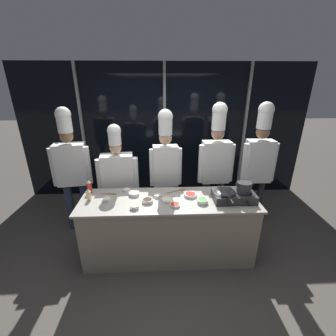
# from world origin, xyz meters

# --- Properties ---
(ground_plane) EXTENTS (24.00, 24.00, 0.00)m
(ground_plane) POSITION_xyz_m (0.00, 0.00, 0.00)
(ground_plane) COLOR #47423D
(window_wall_back) EXTENTS (5.80, 0.09, 2.70)m
(window_wall_back) POSITION_xyz_m (0.00, 1.95, 1.35)
(window_wall_back) COLOR black
(window_wall_back) RESTS_ON ground_plane
(demo_counter) EXTENTS (2.35, 0.72, 0.89)m
(demo_counter) POSITION_xyz_m (0.00, 0.00, 0.45)
(demo_counter) COLOR gray
(demo_counter) RESTS_ON ground_plane
(portable_stove) EXTENTS (0.54, 0.34, 0.12)m
(portable_stove) POSITION_xyz_m (0.85, -0.05, 0.95)
(portable_stove) COLOR #28282B
(portable_stove) RESTS_ON demo_counter
(frying_pan) EXTENTS (0.29, 0.49, 0.04)m
(frying_pan) POSITION_xyz_m (0.73, -0.05, 1.03)
(frying_pan) COLOR #232326
(frying_pan) RESTS_ON portable_stove
(stock_pot) EXTENTS (0.22, 0.19, 0.13)m
(stock_pot) POSITION_xyz_m (0.97, -0.05, 1.09)
(stock_pot) COLOR #333335
(stock_pot) RESTS_ON portable_stove
(squeeze_bottle_oil) EXTENTS (0.06, 0.06, 0.16)m
(squeeze_bottle_oil) POSITION_xyz_m (-1.05, 0.03, 0.97)
(squeeze_bottle_oil) COLOR beige
(squeeze_bottle_oil) RESTS_ON demo_counter
(squeeze_bottle_chili) EXTENTS (0.06, 0.06, 0.20)m
(squeeze_bottle_chili) POSITION_xyz_m (-1.10, 0.24, 0.99)
(squeeze_bottle_chili) COLOR red
(squeeze_bottle_chili) RESTS_ON demo_counter
(prep_bowl_ginger) EXTENTS (0.11, 0.11, 0.05)m
(prep_bowl_ginger) POSITION_xyz_m (-0.43, -0.21, 0.92)
(prep_bowl_ginger) COLOR white
(prep_bowl_ginger) RESTS_ON demo_counter
(prep_bowl_garlic) EXTENTS (0.10, 0.10, 0.03)m
(prep_bowl_garlic) POSITION_xyz_m (-0.59, 0.26, 0.91)
(prep_bowl_garlic) COLOR white
(prep_bowl_garlic) RESTS_ON demo_counter
(prep_bowl_scallions) EXTENTS (0.14, 0.14, 0.05)m
(prep_bowl_scallions) POSITION_xyz_m (0.43, -0.11, 0.92)
(prep_bowl_scallions) COLOR white
(prep_bowl_scallions) RESTS_ON demo_counter
(prep_bowl_bell_pepper) EXTENTS (0.17, 0.17, 0.04)m
(prep_bowl_bell_pepper) POSITION_xyz_m (0.30, 0.08, 0.92)
(prep_bowl_bell_pepper) COLOR white
(prep_bowl_bell_pepper) RESTS_ON demo_counter
(prep_bowl_noodles) EXTENTS (0.15, 0.15, 0.04)m
(prep_bowl_noodles) POSITION_xyz_m (-0.02, -0.04, 0.91)
(prep_bowl_noodles) COLOR white
(prep_bowl_noodles) RESTS_ON demo_counter
(prep_bowl_shrimp) EXTENTS (0.15, 0.15, 0.05)m
(prep_bowl_shrimp) POSITION_xyz_m (-0.47, 0.14, 0.92)
(prep_bowl_shrimp) COLOR white
(prep_bowl_shrimp) RESTS_ON demo_counter
(prep_bowl_chicken) EXTENTS (0.09, 0.09, 0.04)m
(prep_bowl_chicken) POSITION_xyz_m (-0.14, 0.06, 0.92)
(prep_bowl_chicken) COLOR white
(prep_bowl_chicken) RESTS_ON demo_counter
(prep_bowl_chili_flakes) EXTENTS (0.13, 0.13, 0.03)m
(prep_bowl_chili_flakes) POSITION_xyz_m (0.07, -0.17, 0.91)
(prep_bowl_chili_flakes) COLOR white
(prep_bowl_chili_flakes) RESTS_ON demo_counter
(prep_bowl_rice) EXTENTS (0.10, 0.10, 0.05)m
(prep_bowl_rice) POSITION_xyz_m (-0.81, -0.01, 0.92)
(prep_bowl_rice) COLOR white
(prep_bowl_rice) RESTS_ON demo_counter
(prep_bowl_soy_glaze) EXTENTS (0.15, 0.15, 0.05)m
(prep_bowl_soy_glaze) POSITION_xyz_m (-0.28, -0.06, 0.92)
(prep_bowl_soy_glaze) COLOR white
(prep_bowl_soy_glaze) RESTS_ON demo_counter
(serving_spoon_slotted) EXTENTS (0.27, 0.13, 0.02)m
(serving_spoon_slotted) POSITION_xyz_m (0.17, 0.25, 0.90)
(serving_spoon_slotted) COLOR olive
(serving_spoon_slotted) RESTS_ON demo_counter
(serving_spoon_solid) EXTENTS (0.21, 0.05, 0.02)m
(serving_spoon_solid) POSITION_xyz_m (-0.79, 0.19, 0.90)
(serving_spoon_solid) COLOR olive
(serving_spoon_solid) RESTS_ON demo_counter
(chef_head) EXTENTS (0.59, 0.29, 2.02)m
(chef_head) POSITION_xyz_m (-1.49, 0.72, 1.16)
(chef_head) COLOR #2D3856
(chef_head) RESTS_ON ground_plane
(chef_sous) EXTENTS (0.63, 0.31, 1.79)m
(chef_sous) POSITION_xyz_m (-0.76, 0.62, 0.99)
(chef_sous) COLOR #2D3856
(chef_sous) RESTS_ON ground_plane
(chef_line) EXTENTS (0.50, 0.23, 1.99)m
(chef_line) POSITION_xyz_m (-0.02, 0.66, 1.18)
(chef_line) COLOR #232326
(chef_line) RESTS_ON ground_plane
(chef_pastry) EXTENTS (0.57, 0.25, 2.08)m
(chef_pastry) POSITION_xyz_m (0.77, 0.70, 1.20)
(chef_pastry) COLOR #4C4C51
(chef_pastry) RESTS_ON ground_plane
(chef_apprentice) EXTENTS (0.55, 0.23, 2.08)m
(chef_apprentice) POSITION_xyz_m (1.45, 0.66, 1.23)
(chef_apprentice) COLOR #232326
(chef_apprentice) RESTS_ON ground_plane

